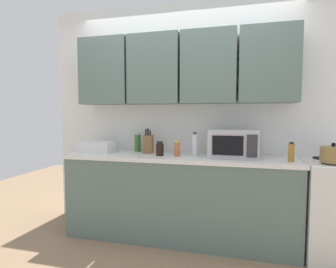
{
  "coord_description": "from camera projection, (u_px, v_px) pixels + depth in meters",
  "views": [
    {
      "loc": [
        0.6,
        -3.1,
        1.34
      ],
      "look_at": [
        -0.13,
        -0.25,
        1.12
      ],
      "focal_mm": 28.95,
      "sensor_mm": 36.0,
      "label": 1
    }
  ],
  "objects": [
    {
      "name": "wall_back_with_cabinets",
      "position": [
        183.0,
        93.0,
        3.06
      ],
      "size": [
        3.27,
        0.38,
        2.6
      ],
      "color": "white",
      "rests_on": "ground_plane"
    },
    {
      "name": "counter_run",
      "position": [
        179.0,
        196.0,
        2.91
      ],
      "size": [
        2.4,
        0.63,
        0.9
      ],
      "color": "slate",
      "rests_on": "ground_plane"
    },
    {
      "name": "kettle",
      "position": [
        333.0,
        155.0,
        2.37
      ],
      "size": [
        0.21,
        0.21,
        0.18
      ],
      "color": "olive",
      "rests_on": "stove_range"
    },
    {
      "name": "microwave",
      "position": [
        233.0,
        144.0,
        2.72
      ],
      "size": [
        0.48,
        0.37,
        0.28
      ],
      "color": "#B7B7BC",
      "rests_on": "counter_run"
    },
    {
      "name": "dish_rack",
      "position": [
        98.0,
        147.0,
        3.11
      ],
      "size": [
        0.38,
        0.3,
        0.12
      ],
      "primitive_type": "cube",
      "color": "silver",
      "rests_on": "counter_run"
    },
    {
      "name": "knife_block",
      "position": [
        148.0,
        144.0,
        3.03
      ],
      "size": [
        0.11,
        0.13,
        0.28
      ],
      "color": "brown",
      "rests_on": "counter_run"
    },
    {
      "name": "bottle_spice_jar",
      "position": [
        177.0,
        149.0,
        2.79
      ],
      "size": [
        0.06,
        0.06,
        0.17
      ],
      "color": "#BC6638",
      "rests_on": "counter_run"
    },
    {
      "name": "bottle_soy_dark",
      "position": [
        160.0,
        149.0,
        2.84
      ],
      "size": [
        0.08,
        0.08,
        0.15
      ],
      "color": "black",
      "rests_on": "counter_run"
    },
    {
      "name": "bottle_amber_vinegar",
      "position": [
        291.0,
        152.0,
        2.48
      ],
      "size": [
        0.05,
        0.05,
        0.18
      ],
      "color": "#AD701E",
      "rests_on": "counter_run"
    },
    {
      "name": "bottle_green_oil",
      "position": [
        138.0,
        143.0,
        3.17
      ],
      "size": [
        0.07,
        0.07,
        0.22
      ],
      "color": "#386B2D",
      "rests_on": "counter_run"
    },
    {
      "name": "bottle_clear_tall",
      "position": [
        195.0,
        145.0,
        2.82
      ],
      "size": [
        0.06,
        0.06,
        0.25
      ],
      "color": "silver",
      "rests_on": "counter_run"
    }
  ]
}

